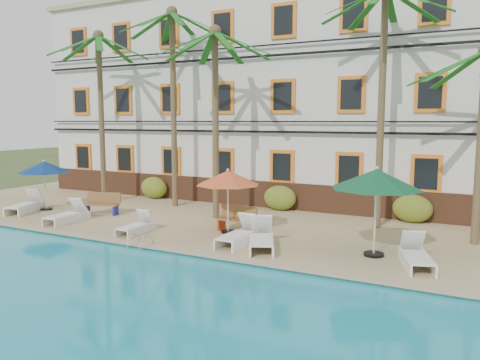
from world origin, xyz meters
The scene contains 23 objects.
ground centered at (0.00, 0.00, 0.00)m, with size 100.00×100.00×0.00m, color #384C23.
pool_deck centered at (0.00, 5.00, 0.12)m, with size 30.00×12.00×0.25m, color tan.
pool_coping centered at (0.00, -0.90, 0.28)m, with size 30.00×0.35×0.06m, color tan.
hotel_building centered at (0.00, 9.98, 5.37)m, with size 25.40×6.44×10.22m.
palm_a centered at (-6.79, 4.56, 5.48)m, with size 4.59×4.59×8.12m.
palm_b centered at (-3.18, 5.35, 5.97)m, with size 4.59×4.59×8.98m.
palm_c centered at (-0.17, 3.96, 5.22)m, with size 4.59×4.59×7.66m.
palm_d centered at (6.05, 5.16, 5.86)m, with size 4.59×4.59×8.79m.
shrub_left centered at (-5.35, 6.60, 0.80)m, with size 1.50×0.90×1.10m, color #1E621C.
shrub_mid centered at (1.56, 6.60, 0.80)m, with size 1.50×0.90×1.10m, color #1E621C.
shrub_right centered at (7.11, 6.60, 0.80)m, with size 1.50×0.90×1.10m, color #1E621C.
umbrella_blue centered at (-7.72, 1.93, 2.15)m, with size 2.23×2.23×2.24m.
umbrella_red centered at (1.52, 1.88, 2.20)m, with size 2.28×2.28×2.29m.
umbrella_green centered at (6.70, 1.34, 2.51)m, with size 2.65×2.65×2.65m.
lounger_a centered at (-8.05, 1.17, 0.56)m, with size 1.31×2.16×0.96m.
lounger_b centered at (-4.83, 0.49, 0.54)m, with size 0.79×1.94×0.90m.
lounger_c centered at (-1.32, 0.36, 0.50)m, with size 0.66×1.68×0.78m.
lounger_d centered at (2.60, 0.70, 0.56)m, with size 0.79×2.02×0.94m.
lounger_e centered at (3.44, 0.54, 0.56)m, with size 1.51×2.17×0.97m.
lounger_f centered at (7.93, 0.84, 0.54)m, with size 1.22×2.01×0.90m.
bench_left centered at (-4.80, 2.31, 0.72)m, with size 1.57×0.89×0.93m.
bench_right centered at (1.74, 2.18, 0.72)m, with size 1.54×0.62×0.93m.
pool_ladder centered at (-0.06, -1.00, 0.25)m, with size 0.54×0.74×0.74m.
Camera 1 is at (9.30, -12.33, 4.21)m, focal length 35.00 mm.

